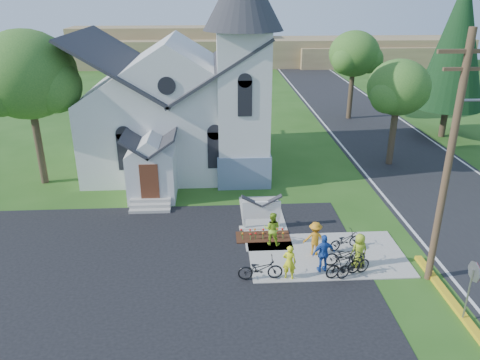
{
  "coord_description": "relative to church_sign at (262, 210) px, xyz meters",
  "views": [
    {
      "loc": [
        -3.47,
        -17.44,
        11.23
      ],
      "look_at": [
        -2.16,
        5.0,
        1.93
      ],
      "focal_mm": 35.0,
      "sensor_mm": 36.0,
      "label": 1
    }
  ],
  "objects": [
    {
      "name": "cyclist_3",
      "position": [
        2.14,
        -2.6,
        -0.18
      ],
      "size": [
        1.1,
        0.74,
        1.59
      ],
      "primitive_type": "imported",
      "rotation": [
        0.0,
        0.0,
        2.99
      ],
      "color": "orange",
      "rests_on": "sidewalk"
    },
    {
      "name": "conifer",
      "position": [
        16.2,
        14.8,
        6.36
      ],
      "size": [
        5.2,
        5.2,
        12.4
      ],
      "color": "#33261C",
      "rests_on": "ground"
    },
    {
      "name": "distant_hills",
      "position": [
        4.56,
        53.13,
        1.15
      ],
      "size": [
        61.0,
        10.0,
        5.6
      ],
      "color": "olive",
      "rests_on": "ground"
    },
    {
      "name": "utility_pole",
      "position": [
        6.56,
        -4.7,
        4.38
      ],
      "size": [
        3.45,
        0.28,
        10.0
      ],
      "color": "#483624",
      "rests_on": "ground"
    },
    {
      "name": "bike_0",
      "position": [
        -0.49,
        -4.4,
        -0.49
      ],
      "size": [
        1.88,
        0.7,
        0.98
      ],
      "primitive_type": "imported",
      "rotation": [
        0.0,
        0.0,
        1.6
      ],
      "color": "black",
      "rests_on": "sidewalk"
    },
    {
      "name": "cyclist_2",
      "position": [
        2.22,
        -3.96,
        -0.12
      ],
      "size": [
        1.07,
        0.61,
        1.71
      ],
      "primitive_type": "imported",
      "rotation": [
        0.0,
        0.0,
        3.34
      ],
      "color": "#2350AF",
      "rests_on": "sidewalk"
    },
    {
      "name": "flower_bed",
      "position": [
        0.0,
        -0.9,
        -0.99
      ],
      "size": [
        2.6,
        1.1,
        0.07
      ],
      "primitive_type": "cube",
      "color": "#3A1B10",
      "rests_on": "ground"
    },
    {
      "name": "road",
      "position": [
        11.2,
        11.8,
        -1.02
      ],
      "size": [
        8.0,
        90.0,
        0.02
      ],
      "primitive_type": "cube",
      "color": "black",
      "rests_on": "ground"
    },
    {
      "name": "stop_sign",
      "position": [
        6.63,
        -7.4,
        0.75
      ],
      "size": [
        0.11,
        0.76,
        2.48
      ],
      "color": "gray",
      "rests_on": "ground"
    },
    {
      "name": "bike_1",
      "position": [
        2.99,
        -4.4,
        -0.47
      ],
      "size": [
        1.74,
        0.95,
        1.01
      ],
      "primitive_type": "imported",
      "rotation": [
        0.0,
        0.0,
        1.87
      ],
      "color": "black",
      "rests_on": "sidewalk"
    },
    {
      "name": "cyclist_1",
      "position": [
        0.34,
        -1.61,
        -0.16
      ],
      "size": [
        0.94,
        0.82,
        1.62
      ],
      "primitive_type": "imported",
      "rotation": [
        0.0,
        0.0,
        2.84
      ],
      "color": "#87B622",
      "rests_on": "sidewalk"
    },
    {
      "name": "cyclist_0",
      "position": [
        0.7,
        -4.4,
        -0.22
      ],
      "size": [
        0.63,
        0.5,
        1.52
      ],
      "primitive_type": "imported",
      "rotation": [
        0.0,
        0.0,
        2.87
      ],
      "color": "#F4F81D",
      "rests_on": "sidewalk"
    },
    {
      "name": "sidewalk",
      "position": [
        2.7,
        -2.7,
        -1.0
      ],
      "size": [
        7.0,
        4.0,
        0.05
      ],
      "primitive_type": "cube",
      "color": "gray",
      "rests_on": "ground"
    },
    {
      "name": "church_sign",
      "position": [
        0.0,
        0.0,
        0.0
      ],
      "size": [
        2.2,
        0.4,
        1.7
      ],
      "color": "gray",
      "rests_on": "ground"
    },
    {
      "name": "tree_lot_corner",
      "position": [
        -12.8,
        6.8,
        5.58
      ],
      "size": [
        5.6,
        5.6,
        9.15
      ],
      "color": "#33261C",
      "rests_on": "ground"
    },
    {
      "name": "bike_4",
      "position": [
        3.63,
        -2.21,
        -0.55
      ],
      "size": [
        1.73,
        1.12,
        0.86
      ],
      "primitive_type": "imported",
      "rotation": [
        0.0,
        0.0,
        1.94
      ],
      "color": "black",
      "rests_on": "sidewalk"
    },
    {
      "name": "church",
      "position": [
        -4.28,
        9.28,
        4.22
      ],
      "size": [
        12.35,
        12.0,
        13.0
      ],
      "color": "white",
      "rests_on": "ground"
    },
    {
      "name": "cyclist_4",
      "position": [
        3.81,
        -3.72,
        -0.19
      ],
      "size": [
        0.86,
        0.66,
        1.57
      ],
      "primitive_type": "imported",
      "rotation": [
        0.0,
        0.0,
        3.37
      ],
      "color": "#97B221",
      "rests_on": "sidewalk"
    },
    {
      "name": "parking_lot",
      "position": [
        -5.8,
        -5.2,
        -1.02
      ],
      "size": [
        20.0,
        16.0,
        0.02
      ],
      "primitive_type": "cube",
      "color": "black",
      "rests_on": "ground"
    },
    {
      "name": "bike_2",
      "position": [
        3.27,
        -3.54,
        -0.49
      ],
      "size": [
        1.89,
        0.8,
        0.97
      ],
      "primitive_type": "imported",
      "rotation": [
        0.0,
        0.0,
        1.66
      ],
      "color": "black",
      "rests_on": "sidewalk"
    },
    {
      "name": "bike_3",
      "position": [
        3.4,
        -4.4,
        -0.47
      ],
      "size": [
        1.74,
        1.1,
        1.01
      ],
      "primitive_type": "imported",
      "rotation": [
        0.0,
        0.0,
        1.97
      ],
      "color": "black",
      "rests_on": "sidewalk"
    },
    {
      "name": "tree_road_mid",
      "position": [
        10.2,
        20.8,
        4.75
      ],
      "size": [
        4.4,
        4.4,
        7.8
      ],
      "color": "#33261C",
      "rests_on": "ground"
    },
    {
      "name": "tree_road_near",
      "position": [
        9.7,
        8.8,
        4.18
      ],
      "size": [
        4.0,
        4.0,
        7.05
      ],
      "color": "#33261C",
      "rests_on": "ground"
    },
    {
      "name": "ground",
      "position": [
        1.2,
        -3.2,
        -1.03
      ],
      "size": [
        120.0,
        120.0,
        0.0
      ],
      "primitive_type": "plane",
      "color": "#265117",
      "rests_on": "ground"
    }
  ]
}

